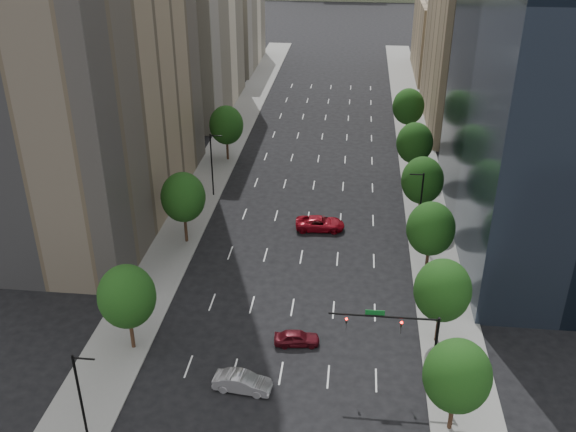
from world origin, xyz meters
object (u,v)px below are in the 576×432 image
(car_maroon, at_px, (297,338))
(traffic_signal, at_px, (407,334))
(car_silver, at_px, (242,382))
(car_red_far, at_px, (320,223))

(car_maroon, bearing_deg, traffic_signal, -120.53)
(car_silver, distance_m, car_red_far, 29.67)
(car_silver, bearing_deg, car_maroon, -25.52)
(car_maroon, xyz_separation_m, car_red_far, (0.71, 22.71, 0.12))
(traffic_signal, height_order, car_maroon, traffic_signal)
(car_silver, xyz_separation_m, car_red_far, (4.71, 29.29, 0.02))
(traffic_signal, bearing_deg, car_maroon, 156.23)
(car_maroon, relative_size, car_silver, 0.85)
(car_maroon, distance_m, car_red_far, 22.72)
(car_maroon, height_order, car_red_far, car_red_far)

